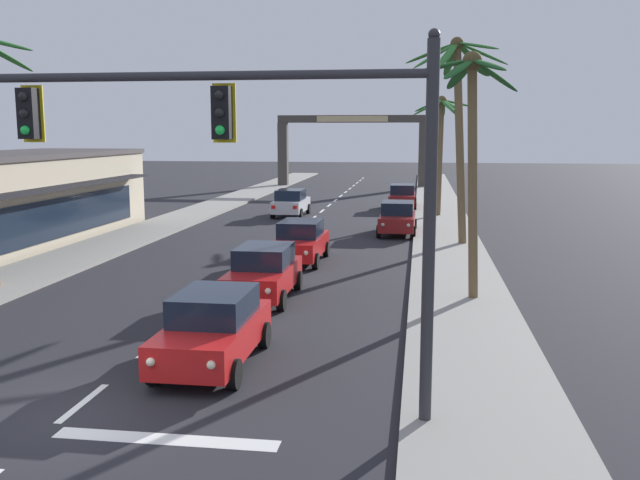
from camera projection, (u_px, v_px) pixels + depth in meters
ground_plane at (64, 418)px, 12.95m from camera, size 220.00×220.00×0.00m
sidewalk_right at (448, 248)px, 31.41m from camera, size 3.20×110.00×0.14m
sidewalk_left at (120, 241)px, 33.60m from camera, size 3.20×110.00×0.14m
lane_markings at (289, 245)px, 32.77m from camera, size 4.28×88.23×0.01m
traffic_signal_mast at (229, 147)px, 12.33m from camera, size 11.07×0.41×6.96m
sedan_lead_at_stop_bar at (213, 328)px, 15.84m from camera, size 1.95×4.45×1.68m
sedan_third_in_queue at (264, 272)px, 22.14m from camera, size 1.95×4.45×1.68m
sedan_fifth_in_queue at (300, 241)px, 28.38m from camera, size 1.99×4.47×1.68m
sedan_oncoming_far at (291, 202)px, 43.83m from camera, size 1.98×4.46×1.68m
sedan_parked_nearest_kerb at (398, 218)px, 36.11m from camera, size 1.98×4.47×1.68m
sedan_parked_mid_kerb at (402, 197)px, 47.86m from camera, size 1.97×4.46×1.68m
palm_right_second at (472, 120)px, 21.02m from camera, size 3.12×3.12×7.64m
palm_right_third at (458, 101)px, 31.51m from camera, size 4.66×4.23×9.46m
palm_right_farthest at (441, 126)px, 42.44m from camera, size 3.74×3.53×7.42m
town_gateway_arch at (352, 141)px, 66.27m from camera, size 14.34×0.90×6.81m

